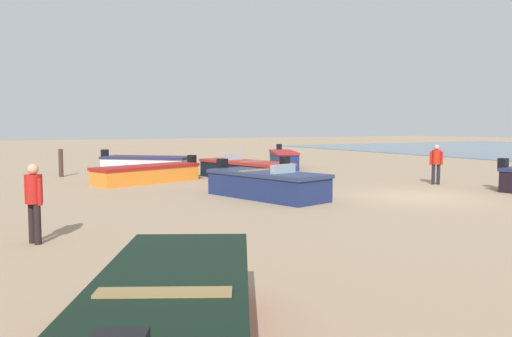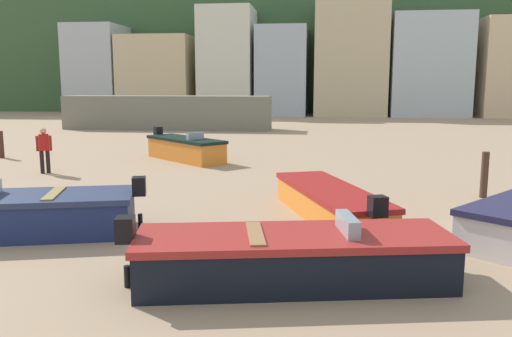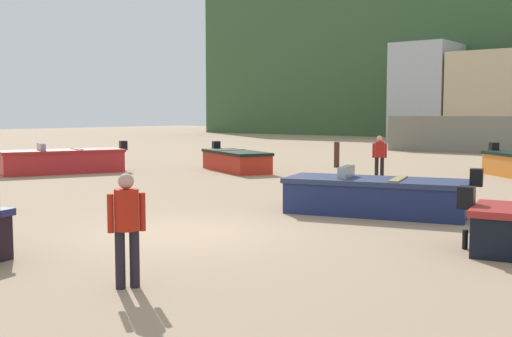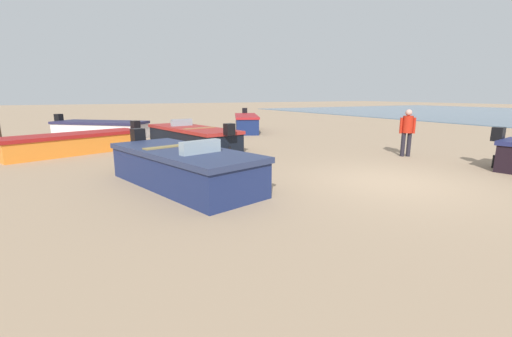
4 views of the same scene
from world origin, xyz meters
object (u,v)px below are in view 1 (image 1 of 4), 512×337
(boat_orange_1, at_px, (147,174))
(beach_walker_distant, at_px, (436,161))
(boat_white_0, at_px, (147,165))
(mooring_post_mid_beach, at_px, (61,163))
(boat_navy_6, at_px, (267,184))
(boat_red_5, at_px, (172,319))
(boat_black_3, at_px, (245,170))
(beach_walker_foreground, at_px, (34,197))
(boat_navy_2, at_px, (283,159))

(boat_orange_1, bearing_deg, beach_walker_distant, -141.38)
(boat_white_0, height_order, boat_orange_1, boat_white_0)
(boat_orange_1, relative_size, mooring_post_mid_beach, 3.82)
(boat_navy_6, bearing_deg, beach_walker_distant, 166.43)
(boat_orange_1, distance_m, beach_walker_distant, 11.85)
(boat_red_5, distance_m, mooring_post_mid_beach, 20.65)
(boat_black_3, distance_m, boat_navy_6, 6.03)
(boat_white_0, bearing_deg, mooring_post_mid_beach, -50.28)
(boat_black_3, relative_size, beach_walker_foreground, 3.32)
(boat_navy_2, bearing_deg, boat_navy_6, 80.79)
(boat_orange_1, xyz_separation_m, boat_black_3, (-0.67, -4.23, 0.05))
(boat_red_5, bearing_deg, mooring_post_mid_beach, 111.98)
(boat_white_0, distance_m, beach_walker_foreground, 15.58)
(boat_navy_6, distance_m, beach_walker_distant, 7.99)
(boat_black_3, distance_m, mooring_post_mid_beach, 8.66)
(boat_orange_1, relative_size, boat_black_3, 0.92)
(boat_black_3, xyz_separation_m, boat_red_5, (-15.60, 8.67, 0.02))
(boat_navy_2, distance_m, mooring_post_mid_beach, 11.84)
(mooring_post_mid_beach, bearing_deg, boat_navy_2, -91.76)
(boat_navy_6, distance_m, beach_walker_foreground, 8.20)
(beach_walker_distant, bearing_deg, boat_orange_1, -179.17)
(boat_red_5, distance_m, boat_navy_6, 11.94)
(boat_red_5, distance_m, beach_walker_foreground, 6.38)
(mooring_post_mid_beach, distance_m, beach_walker_foreground, 14.46)
(boat_white_0, relative_size, boat_black_3, 0.82)
(boat_orange_1, distance_m, boat_black_3, 4.28)
(boat_black_3, relative_size, boat_red_5, 1.22)
(boat_black_3, bearing_deg, mooring_post_mid_beach, 134.05)
(boat_navy_6, height_order, mooring_post_mid_beach, mooring_post_mid_beach)
(mooring_post_mid_beach, xyz_separation_m, beach_walker_foreground, (-14.27, 2.33, 0.31))
(boat_navy_2, bearing_deg, mooring_post_mid_beach, 22.57)
(boat_orange_1, xyz_separation_m, boat_red_5, (-16.27, 4.44, 0.07))
(boat_black_3, relative_size, beach_walker_distant, 3.32)
(boat_black_3, bearing_deg, boat_navy_2, 33.33)
(boat_navy_2, relative_size, boat_black_3, 0.86)
(boat_navy_2, bearing_deg, boat_black_3, 68.49)
(boat_navy_2, bearing_deg, boat_red_5, 80.74)
(boat_orange_1, bearing_deg, boat_red_5, 144.45)
(boat_white_0, height_order, beach_walker_foreground, beach_walker_foreground)
(boat_red_5, height_order, boat_navy_6, boat_navy_6)
(boat_navy_2, height_order, boat_navy_6, boat_navy_2)
(boat_orange_1, distance_m, boat_navy_6, 6.69)
(boat_navy_2, distance_m, boat_black_3, 6.63)
(boat_white_0, relative_size, boat_red_5, 1.00)
(boat_orange_1, bearing_deg, boat_navy_6, 178.63)
(boat_black_3, xyz_separation_m, beach_walker_distant, (-5.45, -5.91, 0.53))
(mooring_post_mid_beach, relative_size, beach_walker_distant, 0.80)
(boat_navy_2, relative_size, beach_walker_foreground, 2.84)
(boat_red_5, xyz_separation_m, boat_navy_6, (9.94, -6.61, 0.01))
(boat_orange_1, xyz_separation_m, mooring_post_mid_beach, (4.32, 2.85, 0.27))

